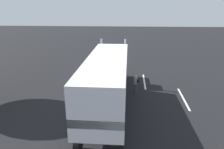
% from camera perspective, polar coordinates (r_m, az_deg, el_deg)
% --- Properties ---
extents(ground_plane, '(120.00, 120.00, 0.00)m').
position_cam_1_polar(ground_plane, '(21.90, -0.44, -1.53)').
color(ground_plane, black).
extents(lane_stripe_near, '(4.40, 0.27, 0.01)m').
position_cam_1_polar(lane_stripe_near, '(21.77, 8.76, -1.86)').
color(lane_stripe_near, silver).
rests_on(lane_stripe_near, ground_plane).
extents(lane_stripe_mid, '(4.40, 0.29, 0.01)m').
position_cam_1_polar(lane_stripe_mid, '(18.62, 18.83, -6.21)').
color(lane_stripe_mid, silver).
rests_on(lane_stripe_mid, ground_plane).
extents(semi_truck, '(14.20, 2.93, 4.50)m').
position_cam_1_polar(semi_truck, '(15.28, -0.94, -0.37)').
color(semi_truck, white).
rests_on(semi_truck, ground_plane).
extents(person_bystander, '(0.37, 0.47, 1.63)m').
position_cam_1_polar(person_bystander, '(18.63, 6.50, -2.34)').
color(person_bystander, '#2D3347').
rests_on(person_bystander, ground_plane).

